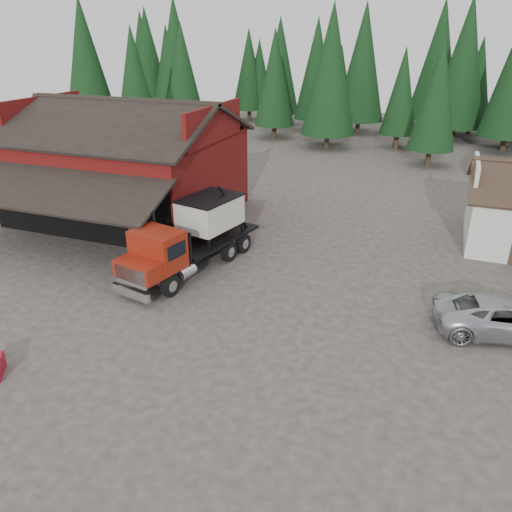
% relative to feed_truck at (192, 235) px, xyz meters
% --- Properties ---
extents(ground, '(120.00, 120.00, 0.00)m').
position_rel_feed_truck_xyz_m(ground, '(3.49, -4.02, -1.77)').
color(ground, '#413833').
rests_on(ground, ground).
extents(red_barn, '(12.80, 13.63, 7.18)m').
position_rel_feed_truck_xyz_m(red_barn, '(-7.51, 5.88, 0.92)').
color(red_barn, '#621110').
rests_on(red_barn, ground).
extents(conifer_backdrop, '(76.00, 16.00, 16.00)m').
position_rel_feed_truck_xyz_m(conifer_backdrop, '(3.49, 37.98, -1.77)').
color(conifer_backdrop, black).
rests_on(conifer_backdrop, ground).
extents(near_pine_a, '(4.40, 4.40, 11.40)m').
position_rel_feed_truck_xyz_m(near_pine_a, '(-18.51, 23.98, 4.62)').
color(near_pine_a, '#382619').
rests_on(near_pine_a, ground).
extents(near_pine_b, '(3.96, 3.96, 10.40)m').
position_rel_feed_truck_xyz_m(near_pine_b, '(9.49, 25.98, 4.12)').
color(near_pine_b, '#382619').
rests_on(near_pine_b, ground).
extents(near_pine_d, '(5.28, 5.28, 13.40)m').
position_rel_feed_truck_xyz_m(near_pine_d, '(-0.51, 29.98, 5.62)').
color(near_pine_d, '#382619').
rests_on(near_pine_d, ground).
extents(feed_truck, '(3.93, 8.67, 3.79)m').
position_rel_feed_truck_xyz_m(feed_truck, '(0.00, 0.00, 0.00)').
color(feed_truck, black).
rests_on(feed_truck, ground).
extents(silver_car, '(5.74, 3.52, 1.48)m').
position_rel_feed_truck_xyz_m(silver_car, '(13.92, -1.02, -1.03)').
color(silver_car, '#B4B6BD').
rests_on(silver_car, ground).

